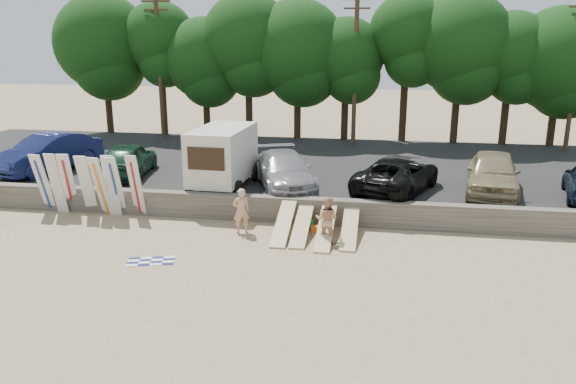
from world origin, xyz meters
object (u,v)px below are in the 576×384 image
(beachgoer_a, at_px, (241,211))
(car_3, at_px, (397,175))
(beachgoer_b, at_px, (327,219))
(car_1, at_px, (128,159))
(car_0, at_px, (48,153))
(car_2, at_px, (285,171))
(car_4, at_px, (493,173))
(cooler, at_px, (307,224))
(box_trailer, at_px, (223,154))

(beachgoer_a, bearing_deg, car_3, -168.03)
(beachgoer_b, bearing_deg, car_1, -19.55)
(car_1, height_order, beachgoer_a, car_1)
(car_0, xyz_separation_m, car_2, (11.72, -1.10, -0.14))
(car_4, bearing_deg, cooler, -143.59)
(box_trailer, distance_m, cooler, 5.30)
(beachgoer_b, bearing_deg, car_4, -132.46)
(car_3, xyz_separation_m, car_4, (3.89, 0.47, 0.13))
(car_1, relative_size, beachgoer_b, 2.76)
(car_1, xyz_separation_m, cooler, (8.96, -4.02, -1.32))
(box_trailer, height_order, car_1, box_trailer)
(car_0, relative_size, car_1, 1.18)
(beachgoer_a, relative_size, beachgoer_b, 1.02)
(car_2, height_order, car_3, car_2)
(car_0, bearing_deg, beachgoer_b, -3.59)
(car_1, xyz_separation_m, beachgoer_b, (9.81, -5.36, -0.65))
(car_1, distance_m, car_2, 7.61)
(cooler, bearing_deg, car_3, 68.35)
(car_1, bearing_deg, car_2, 164.43)
(box_trailer, height_order, beachgoer_a, box_trailer)
(beachgoer_b, bearing_deg, beachgoer_a, 1.50)
(car_3, xyz_separation_m, beachgoer_b, (-2.46, -4.58, -0.60))
(cooler, bearing_deg, beachgoer_a, -134.58)
(beachgoer_a, height_order, beachgoer_b, beachgoer_a)
(beachgoer_b, height_order, cooler, beachgoer_b)
(car_0, distance_m, car_1, 4.17)
(car_0, height_order, car_4, car_0)
(car_0, height_order, car_1, car_0)
(beachgoer_a, relative_size, cooler, 4.47)
(car_1, bearing_deg, cooler, 147.22)
(box_trailer, distance_m, car_4, 11.30)
(car_4, relative_size, beachgoer_a, 2.95)
(car_4, bearing_deg, car_1, -171.96)
(car_4, bearing_deg, car_0, -172.23)
(car_0, distance_m, car_4, 20.34)
(box_trailer, relative_size, car_1, 0.90)
(beachgoer_a, bearing_deg, car_1, -61.07)
(car_2, xyz_separation_m, beachgoer_a, (-0.91, -4.01, -0.60))
(car_2, xyz_separation_m, cooler, (1.41, -3.10, -1.29))
(car_2, relative_size, beachgoer_b, 3.11)
(car_0, bearing_deg, car_3, 14.67)
(beachgoer_a, bearing_deg, car_2, -127.19)
(car_2, distance_m, beachgoer_a, 4.16)
(car_0, distance_m, cooler, 13.86)
(box_trailer, xyz_separation_m, beachgoer_a, (1.73, -3.70, -1.29))
(car_0, relative_size, cooler, 14.22)
(beachgoer_a, height_order, cooler, beachgoer_a)
(box_trailer, relative_size, car_4, 0.83)
(car_2, bearing_deg, car_3, -18.66)
(box_trailer, height_order, car_3, box_trailer)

